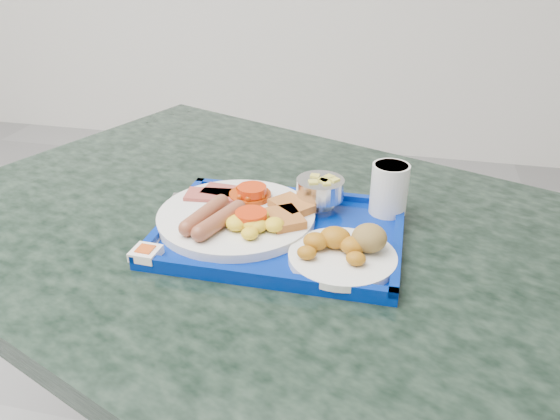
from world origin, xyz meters
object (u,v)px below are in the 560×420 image
object	(u,v)px
tray	(280,233)
juice_cup	(389,187)
fruit_bowl	(320,189)
bread_plate	(346,250)
table	(278,323)
main_plate	(240,215)

from	to	relation	value
tray	juice_cup	world-z (taller)	juice_cup
fruit_bowl	bread_plate	bearing A→B (deg)	-67.52
table	tray	xyz separation A→B (m)	(0.01, -0.03, 0.22)
bread_plate	fruit_bowl	bearing A→B (deg)	112.48
bread_plate	fruit_bowl	xyz separation A→B (m)	(-0.07, 0.16, 0.02)
table	juice_cup	bearing A→B (deg)	23.32
juice_cup	tray	bearing A→B (deg)	-147.91
bread_plate	juice_cup	xyz separation A→B (m)	(0.06, 0.17, 0.03)
table	juice_cup	distance (m)	0.34
table	bread_plate	size ratio (longest dim) A/B	9.24
table	bread_plate	xyz separation A→B (m)	(0.13, -0.09, 0.24)
bread_plate	table	bearing A→B (deg)	144.44
tray	bread_plate	distance (m)	0.14
bread_plate	tray	bearing A→B (deg)	151.97
table	juice_cup	xyz separation A→B (m)	(0.19, 0.08, 0.28)
bread_plate	juice_cup	bearing A→B (deg)	72.20
main_plate	juice_cup	bearing A→B (deg)	20.94
table	fruit_bowl	distance (m)	0.28
juice_cup	bread_plate	bearing A→B (deg)	-107.80
fruit_bowl	juice_cup	distance (m)	0.12
fruit_bowl	juice_cup	xyz separation A→B (m)	(0.12, 0.01, 0.01)
table	juice_cup	size ratio (longest dim) A/B	16.85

